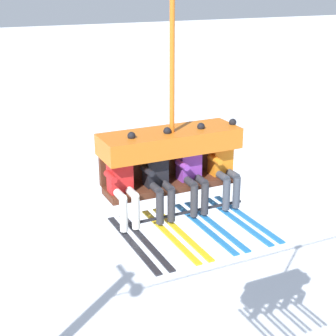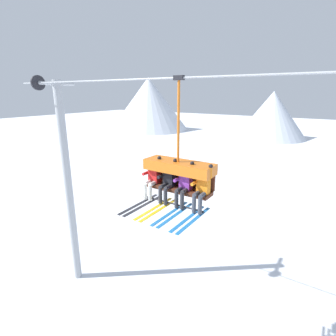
% 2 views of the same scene
% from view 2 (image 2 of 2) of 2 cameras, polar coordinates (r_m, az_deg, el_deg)
% --- Properties ---
extents(mountain_peak_west, '(19.23, 19.23, 12.47)m').
position_cam_2_polar(mountain_peak_west, '(65.95, -4.20, 13.71)').
color(mountain_peak_west, silver).
rests_on(mountain_peak_west, ground_plane).
extents(mountain_peak_central, '(13.67, 13.67, 9.22)m').
position_cam_2_polar(mountain_peak_central, '(57.20, 21.66, 10.67)').
color(mountain_peak_central, silver).
rests_on(mountain_peak_central, ground_plane).
extents(lift_tower_near, '(0.36, 1.88, 9.52)m').
position_cam_2_polar(lift_tower_near, '(12.66, -21.00, -3.22)').
color(lift_tower_near, '#9EA3A8').
rests_on(lift_tower_near, ground_plane).
extents(lift_cable, '(19.53, 0.05, 0.05)m').
position_cam_2_polar(lift_cable, '(6.12, 23.76, 18.21)').
color(lift_cable, '#9EA3A8').
extents(chairlift_chair, '(2.04, 0.74, 3.42)m').
position_cam_2_polar(chairlift_chair, '(7.39, 2.46, -0.54)').
color(chairlift_chair, '#512819').
extents(skier_red, '(0.48, 1.70, 1.34)m').
position_cam_2_polar(skier_red, '(7.74, -3.49, -2.09)').
color(skier_red, red).
extents(skier_black, '(0.48, 1.70, 1.34)m').
position_cam_2_polar(skier_black, '(7.44, -0.17, -2.81)').
color(skier_black, black).
extents(skier_purple, '(0.48, 1.70, 1.34)m').
position_cam_2_polar(skier_purple, '(7.18, 3.42, -3.58)').
color(skier_purple, purple).
extents(skier_orange, '(0.48, 1.70, 1.34)m').
position_cam_2_polar(skier_orange, '(6.94, 7.28, -4.38)').
color(skier_orange, orange).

